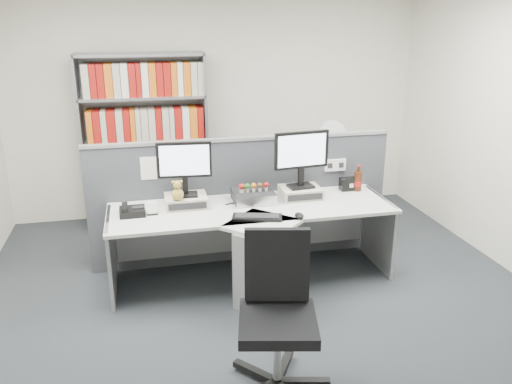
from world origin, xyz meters
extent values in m
plane|color=#31363A|center=(0.00, 0.00, 0.00)|extent=(5.50, 5.50, 0.00)
cube|color=silver|center=(0.00, 2.75, 1.35)|extent=(5.00, 0.04, 2.70)
cube|color=#3F4148|center=(0.00, 1.25, 0.62)|extent=(3.00, 0.05, 1.25)
cube|color=gray|center=(0.00, 1.25, 1.26)|extent=(3.00, 0.07, 0.03)
cube|color=white|center=(0.95, 1.22, 0.95)|extent=(0.22, 0.04, 0.12)
cube|color=white|center=(-0.90, 1.22, 1.05)|extent=(0.16, 0.00, 0.22)
cube|color=white|center=(-0.50, 1.22, 1.05)|extent=(0.16, 0.00, 0.22)
cube|color=white|center=(0.70, 1.22, 1.05)|extent=(0.16, 0.00, 0.22)
cube|color=silver|center=(0.00, 0.82, 0.70)|extent=(2.60, 0.80, 0.03)
cube|color=silver|center=(0.00, 0.42, 0.70)|extent=(0.74, 0.74, 0.03)
cube|color=gray|center=(0.00, 0.30, 0.34)|extent=(0.57, 0.57, 0.69)
cube|color=gray|center=(-1.28, 0.82, 0.36)|extent=(0.03, 0.70, 0.72)
cube|color=gray|center=(1.28, 0.82, 0.36)|extent=(0.03, 0.70, 0.72)
cube|color=gray|center=(0.00, 1.18, 0.35)|extent=(2.50, 0.02, 0.45)
cube|color=#BCB39C|center=(-0.59, 0.98, 0.77)|extent=(0.38, 0.30, 0.10)
cube|color=black|center=(-0.59, 0.83, 0.77)|extent=(0.34, 0.01, 0.06)
cube|color=#BCB39C|center=(0.51, 0.98, 0.77)|extent=(0.38, 0.30, 0.10)
cube|color=black|center=(0.51, 0.83, 0.77)|extent=(0.34, 0.01, 0.06)
cube|color=black|center=(-0.59, 0.98, 0.83)|extent=(0.23, 0.17, 0.02)
cube|color=black|center=(-0.59, 0.98, 0.92)|extent=(0.05, 0.03, 0.18)
cube|color=black|center=(-0.59, 0.98, 1.16)|extent=(0.49, 0.08, 0.32)
cube|color=silver|center=(-0.58, 0.96, 1.16)|extent=(0.44, 0.04, 0.27)
cube|color=black|center=(0.51, 0.98, 0.83)|extent=(0.25, 0.19, 0.02)
cube|color=black|center=(0.51, 0.98, 0.93)|extent=(0.06, 0.04, 0.19)
cube|color=black|center=(0.51, 0.98, 1.19)|extent=(0.53, 0.10, 0.35)
cube|color=silver|center=(0.51, 0.96, 1.19)|extent=(0.48, 0.06, 0.30)
cube|color=black|center=(0.05, 0.97, 0.77)|extent=(0.38, 0.34, 0.10)
cube|color=silver|center=(0.05, 0.80, 0.77)|extent=(0.38, 0.01, 0.09)
cylinder|color=#BCB39C|center=(-0.07, 0.95, 0.84)|extent=(0.03, 0.03, 0.03)
sphere|color=#A5140F|center=(-0.07, 0.95, 0.88)|extent=(0.05, 0.05, 0.05)
cylinder|color=#BCB39C|center=(-0.01, 0.95, 0.84)|extent=(0.03, 0.03, 0.03)
sphere|color=#19721E|center=(-0.01, 0.95, 0.88)|extent=(0.05, 0.05, 0.05)
cylinder|color=#BCB39C|center=(0.05, 0.95, 0.84)|extent=(0.03, 0.03, 0.03)
sphere|color=orange|center=(0.05, 0.95, 0.88)|extent=(0.05, 0.05, 0.05)
cylinder|color=#BCB39C|center=(0.11, 0.95, 0.84)|extent=(0.03, 0.03, 0.03)
sphere|color=#593319|center=(0.11, 0.95, 0.88)|extent=(0.05, 0.05, 0.05)
cylinder|color=#BCB39C|center=(0.17, 0.95, 0.84)|extent=(0.03, 0.03, 0.03)
sphere|color=#A5140F|center=(0.17, 0.95, 0.88)|extent=(0.05, 0.05, 0.05)
cylinder|color=#BCB39C|center=(-0.06, 0.95, 0.84)|extent=(0.03, 0.03, 0.03)
sphere|color=#593319|center=(-0.06, 0.95, 0.88)|extent=(0.05, 0.05, 0.05)
cube|color=black|center=(-0.02, 0.53, 0.73)|extent=(0.45, 0.27, 0.02)
cube|color=black|center=(-0.02, 0.53, 0.75)|extent=(0.40, 0.21, 0.01)
ellipsoid|color=black|center=(0.34, 0.46, 0.74)|extent=(0.07, 0.12, 0.04)
cube|color=black|center=(-1.07, 0.86, 0.75)|extent=(0.23, 0.21, 0.06)
cube|color=black|center=(-1.13, 0.85, 0.80)|extent=(0.06, 0.18, 0.04)
cube|color=black|center=(-1.02, 0.86, 0.79)|extent=(0.10, 0.06, 0.01)
cube|color=black|center=(-0.90, 0.82, 0.73)|extent=(0.10, 0.06, 0.02)
cube|color=white|center=(-0.90, 0.81, 0.79)|extent=(0.09, 0.03, 0.10)
cube|color=white|center=(-0.90, 0.84, 0.79)|extent=(0.09, 0.03, 0.10)
sphere|color=#A48636|center=(-0.67, 0.87, 0.87)|extent=(0.11, 0.11, 0.11)
sphere|color=#A48636|center=(-0.67, 0.87, 0.96)|extent=(0.07, 0.07, 0.07)
sphere|color=#A48636|center=(-0.70, 0.87, 0.99)|extent=(0.03, 0.03, 0.03)
sphere|color=#A48636|center=(-0.63, 0.87, 0.99)|extent=(0.03, 0.03, 0.03)
cube|color=black|center=(1.06, 1.08, 0.78)|extent=(0.19, 0.10, 0.13)
cylinder|color=#3F190A|center=(1.13, 1.04, 0.82)|extent=(0.08, 0.08, 0.20)
cylinder|color=#A5140F|center=(1.13, 1.04, 0.80)|extent=(0.08, 0.08, 0.05)
cylinder|color=#3F190A|center=(1.13, 1.04, 0.95)|extent=(0.03, 0.03, 0.05)
cylinder|color=#A5140F|center=(1.13, 1.04, 0.98)|extent=(0.04, 0.04, 0.01)
cube|color=gray|center=(-1.59, 2.45, 1.00)|extent=(0.03, 0.40, 2.00)
cube|color=gray|center=(-0.21, 2.45, 1.00)|extent=(0.03, 0.40, 2.00)
cube|color=gray|center=(-0.90, 2.64, 1.00)|extent=(1.40, 0.02, 2.00)
cube|color=gray|center=(-0.90, 2.45, 0.02)|extent=(1.38, 0.40, 0.03)
cube|color=gray|center=(-0.90, 2.45, 0.52)|extent=(1.38, 0.40, 0.03)
cube|color=gray|center=(-0.90, 2.45, 1.02)|extent=(1.38, 0.40, 0.03)
cube|color=gray|center=(-0.90, 2.45, 1.52)|extent=(1.38, 0.40, 0.03)
cube|color=gray|center=(-0.90, 2.45, 1.98)|extent=(1.38, 0.40, 0.03)
cube|color=#A5140F|center=(-0.90, 2.42, 0.22)|extent=(1.24, 0.28, 0.36)
cube|color=orange|center=(-0.90, 2.42, 0.72)|extent=(1.24, 0.28, 0.36)
cube|color=#BCB39C|center=(-0.90, 2.42, 1.21)|extent=(1.24, 0.28, 0.36)
cube|color=white|center=(-0.90, 2.42, 1.71)|extent=(1.24, 0.28, 0.36)
cube|color=gray|center=(1.20, 2.00, 0.35)|extent=(0.45, 0.60, 0.70)
cube|color=black|center=(1.20, 1.70, 0.52)|extent=(0.40, 0.02, 0.28)
cube|color=black|center=(1.20, 1.70, 0.20)|extent=(0.40, 0.02, 0.28)
cylinder|color=white|center=(1.20, 2.00, 0.72)|extent=(0.19, 0.19, 0.03)
cylinder|color=white|center=(1.20, 2.00, 0.83)|extent=(0.03, 0.03, 0.19)
cylinder|color=white|center=(1.20, 1.98, 1.09)|extent=(0.32, 0.06, 0.32)
cylinder|color=silver|center=(1.20, 2.01, 1.09)|extent=(0.32, 0.05, 0.32)
cylinder|color=silver|center=(-0.17, -0.75, 0.27)|extent=(0.05, 0.05, 0.43)
cube|color=black|center=(-0.17, -0.75, 0.51)|extent=(0.59, 0.59, 0.08)
cube|color=black|center=(-0.12, -0.53, 0.81)|extent=(0.45, 0.21, 0.50)
cube|color=black|center=(0.02, -0.80, 0.05)|extent=(0.33, 0.12, 0.04)
cylinder|color=black|center=(0.14, -0.82, 0.03)|extent=(0.05, 0.05, 0.03)
cube|color=black|center=(-0.07, -0.59, 0.05)|extent=(0.21, 0.31, 0.04)
cylinder|color=black|center=(-0.01, -0.47, 0.03)|extent=(0.05, 0.05, 0.03)
cube|color=black|center=(-0.30, -0.61, 0.05)|extent=(0.26, 0.28, 0.04)
cylinder|color=black|center=(-0.39, -0.51, 0.03)|extent=(0.05, 0.05, 0.03)
camera|label=1|loc=(-0.95, -3.54, 2.38)|focal=36.41mm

